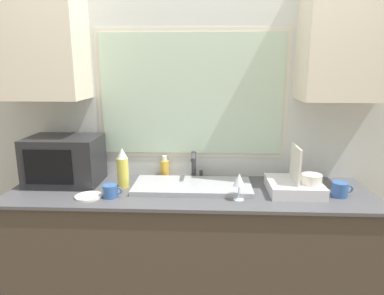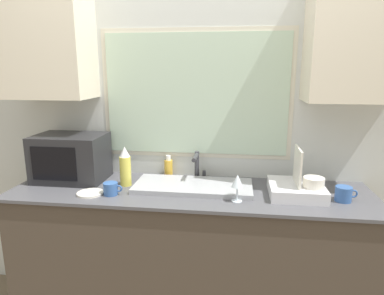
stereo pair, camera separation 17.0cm
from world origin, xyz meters
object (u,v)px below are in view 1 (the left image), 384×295
object	(u,v)px
microwave	(65,160)
wine_glass	(239,180)
spray_bottle	(123,168)
faucet	(194,163)
mug_near_sink	(110,191)
dish_rack	(296,184)
soap_bottle	(165,168)

from	to	relation	value
microwave	wine_glass	xyz separation A→B (m)	(1.12, -0.25, -0.04)
spray_bottle	wine_glass	xyz separation A→B (m)	(0.72, -0.18, -0.01)
faucet	mug_near_sink	size ratio (longest dim) A/B	1.66
microwave	spray_bottle	world-z (taller)	microwave
microwave	mug_near_sink	world-z (taller)	microwave
mug_near_sink	wine_glass	distance (m)	0.76
dish_rack	soap_bottle	distance (m)	0.88
mug_near_sink	dish_rack	bearing A→B (deg)	6.92
microwave	wine_glass	bearing A→B (deg)	-12.42
wine_glass	spray_bottle	bearing A→B (deg)	165.61
wine_glass	mug_near_sink	bearing A→B (deg)	179.57
mug_near_sink	wine_glass	size ratio (longest dim) A/B	0.72
soap_bottle	wine_glass	size ratio (longest dim) A/B	0.94
spray_bottle	wine_glass	bearing A→B (deg)	-14.39
microwave	mug_near_sink	bearing A→B (deg)	-33.35
faucet	wine_glass	distance (m)	0.44
faucet	spray_bottle	size ratio (longest dim) A/B	0.75
faucet	wine_glass	xyz separation A→B (m)	(0.27, -0.35, -0.00)
spray_bottle	microwave	bearing A→B (deg)	171.21
microwave	mug_near_sink	size ratio (longest dim) A/B	3.95
microwave	wine_glass	size ratio (longest dim) A/B	2.86
soap_bottle	mug_near_sink	world-z (taller)	soap_bottle
faucet	soap_bottle	bearing A→B (deg)	163.19
microwave	dish_rack	xyz separation A→B (m)	(1.48, -0.11, -0.10)
mug_near_sink	wine_glass	world-z (taller)	wine_glass
dish_rack	wine_glass	world-z (taller)	dish_rack
mug_near_sink	soap_bottle	bearing A→B (deg)	56.20
dish_rack	spray_bottle	bearing A→B (deg)	177.69
dish_rack	microwave	bearing A→B (deg)	175.92
dish_rack	faucet	bearing A→B (deg)	161.86
dish_rack	spray_bottle	world-z (taller)	dish_rack
faucet	microwave	world-z (taller)	microwave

